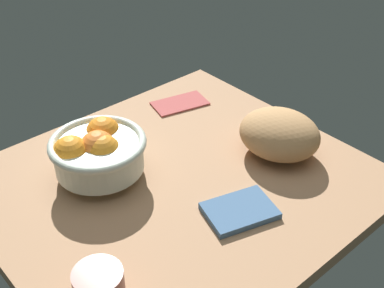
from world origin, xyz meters
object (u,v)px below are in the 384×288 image
object	(u,v)px
fruit_bowl	(97,152)
napkin_folded	(180,103)
bread_loaf	(279,134)
napkin_spare	(240,211)

from	to	relation	value
fruit_bowl	napkin_folded	distance (cm)	32.00
bread_loaf	napkin_folded	xyz separation A→B (cm)	(-2.42, 28.97, -4.36)
bread_loaf	napkin_spare	bearing A→B (deg)	-158.25
fruit_bowl	bread_loaf	bearing A→B (deg)	-29.93
fruit_bowl	napkin_spare	bearing A→B (deg)	-63.86
bread_loaf	napkin_folded	size ratio (longest dim) A/B	1.30
fruit_bowl	bread_loaf	distance (cm)	37.18
fruit_bowl	bread_loaf	size ratio (longest dim) A/B	1.11
bread_loaf	napkin_spare	distance (cm)	21.23
bread_loaf	napkin_spare	world-z (taller)	bread_loaf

